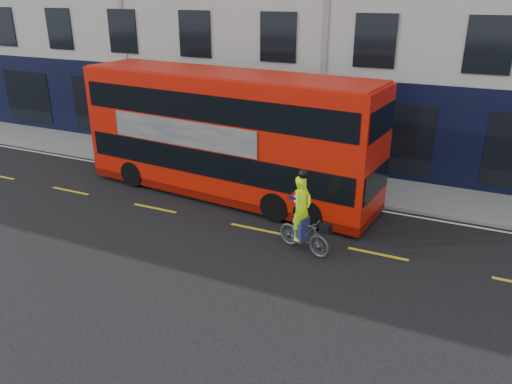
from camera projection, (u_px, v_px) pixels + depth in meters
The scene contains 7 objects.
ground at pixel (235, 249), 15.09m from camera, with size 120.00×120.00×0.00m, color black.
pavement at pixel (307, 179), 20.54m from camera, with size 60.00×3.00×0.12m, color gray.
kerb at pixel (294, 191), 19.27m from camera, with size 60.00×0.12×0.13m, color gray.
road_edge_line at pixel (291, 195), 19.04m from camera, with size 58.00×0.10×0.01m, color silver.
lane_dashes at pixel (256, 229), 16.35m from camera, with size 58.00×0.12×0.01m, color gold, non-canonical shape.
bus at pixel (228, 135), 18.26m from camera, with size 11.65×3.67×4.62m.
cyclist at pixel (303, 224), 14.67m from camera, with size 1.91×1.09×2.56m.
Camera 1 is at (6.22, -11.84, 7.21)m, focal length 35.00 mm.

